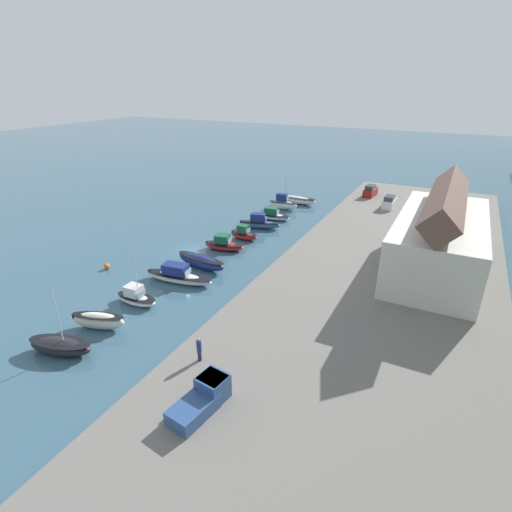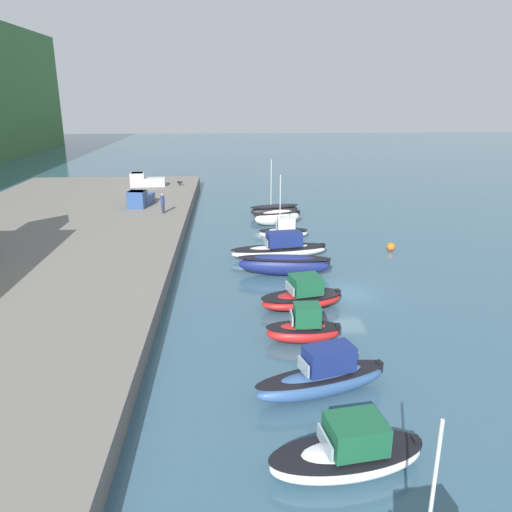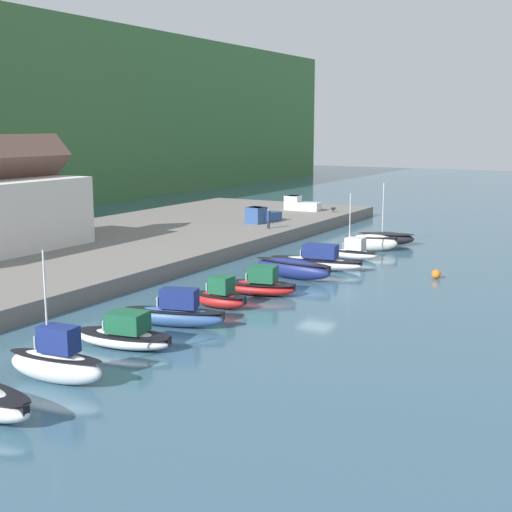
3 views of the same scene
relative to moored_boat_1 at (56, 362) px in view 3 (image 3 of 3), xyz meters
The scene contains 17 objects.
ground_plane 23.68m from the moored_boat_1, ahead, with size 320.00×320.00×0.00m, color #385B70.
quay_promenade 32.38m from the moored_boat_1, 43.68° to the left, with size 93.74×25.69×1.30m.
moored_boat_1 is the anchor object (origin of this frame).
moored_boat_2 6.16m from the moored_boat_1, ahead, with size 3.28×6.36×2.12m.
moored_boat_3 11.13m from the moored_boat_1, ahead, with size 3.53×6.87×2.45m.
moored_boat_4 16.48m from the moored_boat_1, ahead, with size 1.84×4.30×2.24m.
moored_boat_5 21.21m from the moored_boat_1, ahead, with size 3.56×5.99×2.21m.
moored_boat_6 27.63m from the moored_boat_1, ahead, with size 2.73×7.51×1.64m.
moored_boat_7 32.08m from the moored_boat_1, ahead, with size 3.48×8.80×2.25m.
moored_boat_8 38.19m from the moored_boat_1, ahead, with size 2.14×4.93×6.27m.
moored_boat_9 43.43m from the moored_boat_1, ahead, with size 3.13×5.54×1.68m.
moored_boat_10 47.72m from the moored_boat_1, ahead, with size 3.62×6.28×6.57m.
pickup_truck_0 50.64m from the moored_boat_1, 17.54° to the left, with size 4.95×2.58×1.90m.
pickup_truck_1 63.88m from the moored_boat_1, 15.23° to the left, with size 2.31×4.86×1.90m.
person_on_quay 45.93m from the moored_boat_1, 15.33° to the left, with size 0.40×0.40×2.14m.
dog_on_quay 62.83m from the moored_boat_1, 10.91° to the left, with size 0.57×0.87×0.68m.
mooring_buoy_0 34.84m from the moored_boat_1, 16.05° to the right, with size 0.75×0.75×0.75m.
Camera 3 is at (-47.77, -21.75, 12.57)m, focal length 50.00 mm.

